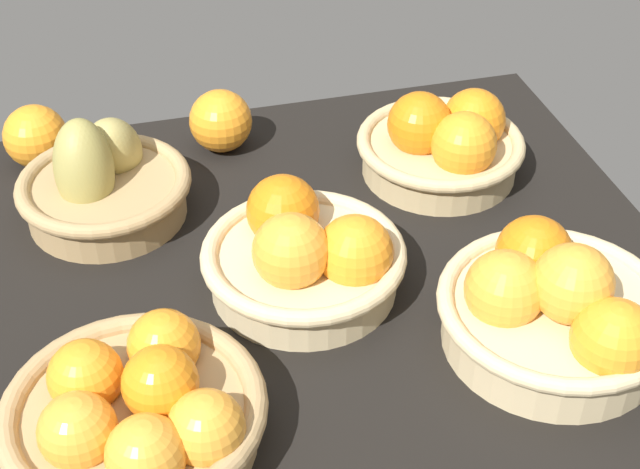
{
  "coord_description": "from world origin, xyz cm",
  "views": [
    {
      "loc": [
        18.37,
        77.65,
        70.73
      ],
      "look_at": [
        -2.12,
        -0.62,
        7.0
      ],
      "focal_mm": 52.36,
      "sensor_mm": 36.0,
      "label": 1
    }
  ],
  "objects_px": {
    "basket_center": "(306,255)",
    "basket_far_left": "(554,308)",
    "basket_far_right": "(137,413)",
    "loose_orange_front_gap": "(221,121)",
    "basket_near_left": "(445,143)",
    "loose_orange_back_gap": "(36,136)",
    "basket_near_right_pears": "(103,183)"
  },
  "relations": [
    {
      "from": "basket_center",
      "to": "basket_far_right",
      "type": "bearing_deg",
      "value": 41.24
    },
    {
      "from": "basket_center",
      "to": "basket_near_right_pears",
      "type": "xyz_separation_m",
      "value": [
        0.2,
        -0.19,
        -0.0
      ]
    },
    {
      "from": "loose_orange_front_gap",
      "to": "loose_orange_back_gap",
      "type": "height_order",
      "value": "same"
    },
    {
      "from": "basket_far_right",
      "to": "loose_orange_front_gap",
      "type": "bearing_deg",
      "value": -108.44
    },
    {
      "from": "basket_near_right_pears",
      "to": "loose_orange_back_gap",
      "type": "relative_size",
      "value": 2.57
    },
    {
      "from": "basket_center",
      "to": "basket_near_right_pears",
      "type": "distance_m",
      "value": 0.28
    },
    {
      "from": "basket_center",
      "to": "basket_far_left",
      "type": "height_order",
      "value": "basket_far_left"
    },
    {
      "from": "basket_far_right",
      "to": "loose_orange_back_gap",
      "type": "xyz_separation_m",
      "value": [
        0.08,
        -0.5,
        -0.0
      ]
    },
    {
      "from": "basket_near_right_pears",
      "to": "basket_far_right",
      "type": "bearing_deg",
      "value": 90.27
    },
    {
      "from": "basket_center",
      "to": "basket_near_right_pears",
      "type": "bearing_deg",
      "value": -44.15
    },
    {
      "from": "basket_far_right",
      "to": "basket_center",
      "type": "distance_m",
      "value": 0.26
    },
    {
      "from": "basket_far_right",
      "to": "basket_far_left",
      "type": "bearing_deg",
      "value": -176.37
    },
    {
      "from": "basket_center",
      "to": "loose_orange_back_gap",
      "type": "distance_m",
      "value": 0.42
    },
    {
      "from": "basket_near_left",
      "to": "loose_orange_back_gap",
      "type": "bearing_deg",
      "value": -17.01
    },
    {
      "from": "basket_near_left",
      "to": "loose_orange_front_gap",
      "type": "relative_size",
      "value": 2.57
    },
    {
      "from": "basket_near_right_pears",
      "to": "basket_far_left",
      "type": "relative_size",
      "value": 0.88
    },
    {
      "from": "basket_near_left",
      "to": "basket_center",
      "type": "relative_size",
      "value": 0.96
    },
    {
      "from": "loose_orange_front_gap",
      "to": "basket_center",
      "type": "bearing_deg",
      "value": 97.65
    },
    {
      "from": "basket_far_right",
      "to": "loose_orange_front_gap",
      "type": "xyz_separation_m",
      "value": [
        -0.16,
        -0.47,
        -0.0
      ]
    },
    {
      "from": "basket_near_right_pears",
      "to": "loose_orange_front_gap",
      "type": "distance_m",
      "value": 0.19
    },
    {
      "from": "basket_center",
      "to": "loose_orange_front_gap",
      "type": "bearing_deg",
      "value": -82.35
    },
    {
      "from": "basket_far_right",
      "to": "basket_center",
      "type": "relative_size",
      "value": 1.09
    },
    {
      "from": "loose_orange_front_gap",
      "to": "basket_far_right",
      "type": "bearing_deg",
      "value": 71.56
    },
    {
      "from": "basket_far_right",
      "to": "basket_near_right_pears",
      "type": "relative_size",
      "value": 1.15
    },
    {
      "from": "loose_orange_front_gap",
      "to": "loose_orange_back_gap",
      "type": "bearing_deg",
      "value": -5.59
    },
    {
      "from": "basket_near_left",
      "to": "loose_orange_back_gap",
      "type": "distance_m",
      "value": 0.52
    },
    {
      "from": "basket_near_left",
      "to": "basket_near_right_pears",
      "type": "xyz_separation_m",
      "value": [
        0.42,
        -0.02,
        -0.0
      ]
    },
    {
      "from": "basket_center",
      "to": "basket_far_left",
      "type": "xyz_separation_m",
      "value": [
        -0.22,
        0.15,
        0.0
      ]
    },
    {
      "from": "basket_near_right_pears",
      "to": "loose_orange_back_gap",
      "type": "xyz_separation_m",
      "value": [
        0.08,
        -0.13,
        -0.0
      ]
    },
    {
      "from": "basket_center",
      "to": "loose_orange_back_gap",
      "type": "relative_size",
      "value": 2.71
    },
    {
      "from": "basket_near_left",
      "to": "basket_far_left",
      "type": "relative_size",
      "value": 0.89
    },
    {
      "from": "basket_near_left",
      "to": "loose_orange_front_gap",
      "type": "distance_m",
      "value": 0.29
    }
  ]
}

